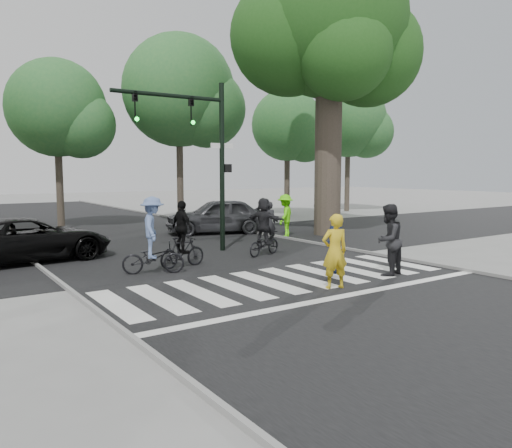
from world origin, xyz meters
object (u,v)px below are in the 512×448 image
at_px(eucalyptus, 328,31).
at_px(pedestrian_child, 336,248).
at_px(car_grey, 218,216).
at_px(cyclist_left, 153,241).
at_px(pedestrian_adult, 388,240).
at_px(pedestrian_woman, 335,251).
at_px(cyclist_mid, 182,240).
at_px(traffic_signal, 201,142).
at_px(car_suv, 29,240).
at_px(cyclist_right, 264,230).

relative_size(eucalyptus, pedestrian_child, 9.12).
bearing_deg(car_grey, cyclist_left, -22.82).
bearing_deg(pedestrian_adult, pedestrian_woman, -6.27).
relative_size(eucalyptus, pedestrian_adult, 6.52).
relative_size(cyclist_mid, car_grey, 0.42).
relative_size(traffic_signal, pedestrian_woman, 3.23).
height_order(pedestrian_adult, car_grey, pedestrian_adult).
xyz_separation_m(eucalyptus, pedestrian_child, (-5.72, -6.77, -8.37)).
height_order(pedestrian_woman, pedestrian_child, pedestrian_woman).
bearing_deg(pedestrian_adult, car_grey, -108.59).
distance_m(pedestrian_child, car_suv, 9.73).
distance_m(cyclist_mid, car_suv, 5.17).
height_order(cyclist_mid, car_grey, cyclist_mid).
bearing_deg(cyclist_mid, eucalyptus, 21.70).
bearing_deg(pedestrian_woman, cyclist_mid, -50.70).
distance_m(cyclist_left, car_grey, 9.36).
height_order(cyclist_mid, cyclist_right, cyclist_mid).
bearing_deg(car_suv, cyclist_left, -154.27).
bearing_deg(pedestrian_adult, pedestrian_child, -61.38).
bearing_deg(car_suv, traffic_signal, -112.41).
xyz_separation_m(car_suv, car_grey, (8.68, 2.98, 0.11)).
height_order(cyclist_right, car_suv, cyclist_right).
bearing_deg(cyclist_right, cyclist_left, -170.15).
height_order(cyclist_right, car_grey, cyclist_right).
distance_m(pedestrian_woman, cyclist_right, 5.13).
xyz_separation_m(eucalyptus, cyclist_mid, (-8.97, -3.57, -8.25)).
bearing_deg(eucalyptus, car_suv, 179.49).
xyz_separation_m(pedestrian_woman, cyclist_mid, (-1.90, 4.58, -0.10)).
bearing_deg(pedestrian_child, car_grey, -120.68).
relative_size(pedestrian_woman, car_grey, 0.39).
bearing_deg(cyclist_mid, pedestrian_child, -44.61).
relative_size(pedestrian_woman, pedestrian_adult, 0.93).
height_order(pedestrian_woman, cyclist_right, cyclist_right).
xyz_separation_m(cyclist_mid, cyclist_right, (3.26, 0.36, 0.06)).
distance_m(traffic_signal, cyclist_left, 4.82).
xyz_separation_m(traffic_signal, eucalyptus, (7.18, 1.47, 5.18)).
height_order(pedestrian_child, cyclist_left, cyclist_left).
bearing_deg(cyclist_left, cyclist_mid, 19.67).
relative_size(pedestrian_woman, cyclist_mid, 0.92).
bearing_deg(eucalyptus, cyclist_right, -150.69).
distance_m(eucalyptus, pedestrian_child, 12.19).
height_order(eucalyptus, pedestrian_woman, eucalyptus).
xyz_separation_m(pedestrian_child, car_grey, (1.80, 9.86, 0.11)).
bearing_deg(pedestrian_woman, traffic_signal, -72.26).
height_order(eucalyptus, pedestrian_adult, eucalyptus).
bearing_deg(pedestrian_woman, cyclist_right, -88.58).
height_order(pedestrian_woman, cyclist_mid, cyclist_mid).
xyz_separation_m(cyclist_right, car_suv, (-6.89, 3.32, -0.18)).
bearing_deg(cyclist_left, car_grey, 48.95).
relative_size(pedestrian_adult, cyclist_left, 0.91).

